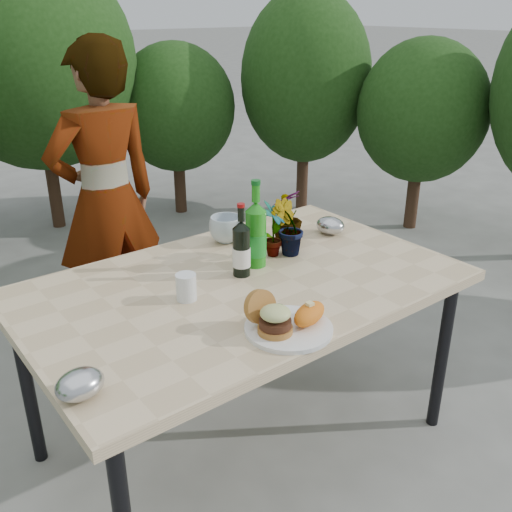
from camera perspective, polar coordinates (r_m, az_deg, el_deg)
ground at (r=2.54m, az=-1.16°, el=-17.85°), size 80.00×80.00×0.00m
patio_table at (r=2.15m, az=-1.31°, el=-3.90°), size 1.60×1.00×0.75m
shrub_hedge at (r=3.54m, az=-17.63°, el=13.81°), size 6.76×5.16×2.12m
dinner_plate at (r=1.81m, az=3.28°, el=-7.26°), size 0.28×0.28×0.01m
burger_stack at (r=1.76m, az=1.55°, el=-6.10°), size 0.11×0.16×0.11m
sweet_potato at (r=1.82m, az=5.35°, el=-5.78°), size 0.17×0.12×0.06m
grilled_veg at (r=1.87m, az=1.83°, el=-5.41°), size 0.08×0.05×0.03m
wine_bottle at (r=2.13m, az=-1.47°, el=0.67°), size 0.07×0.07×0.28m
sparkling_water at (r=2.20m, az=-0.02°, el=2.10°), size 0.08×0.08×0.35m
plastic_cup at (r=1.99m, az=-7.00°, el=-3.09°), size 0.07×0.07×0.09m
seedling_left at (r=2.29m, az=1.72°, el=2.69°), size 0.15×0.13×0.23m
seedling_mid at (r=2.31m, az=3.20°, el=2.82°), size 0.16×0.16×0.23m
seedling_right at (r=2.44m, az=3.15°, el=4.00°), size 0.15×0.15×0.23m
blue_bowl at (r=2.46m, az=-3.03°, el=2.69°), size 0.15×0.15×0.11m
foil_packet_left at (r=1.58m, az=-17.20°, el=-12.15°), size 0.15×0.13×0.08m
foil_packet_right at (r=2.57m, az=7.44°, el=3.04°), size 0.14×0.15×0.08m
person at (r=2.97m, az=-14.76°, el=5.36°), size 0.59×0.40×1.58m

